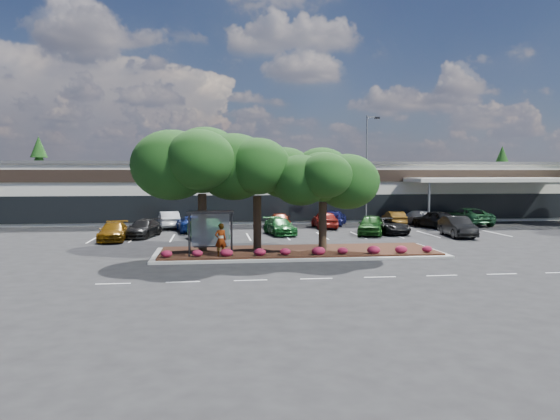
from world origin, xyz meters
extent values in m
plane|color=black|center=(0.00, 0.00, 0.00)|extent=(160.00, 160.00, 0.00)
cube|color=silver|center=(0.00, 34.00, 3.00)|extent=(80.00, 20.00, 6.00)
cube|color=#4C4C4E|center=(0.00, 34.00, 6.10)|extent=(80.40, 20.40, 0.30)
cube|color=black|center=(0.00, 23.95, 4.80)|extent=(80.00, 0.25, 1.20)
cube|color=black|center=(0.00, 23.95, 1.60)|extent=(60.00, 0.18, 2.60)
cube|color=red|center=(-6.00, 23.88, 4.80)|extent=(6.00, 0.12, 1.00)
cube|color=silver|center=(20.00, 21.50, 4.40)|extent=(16.00, 5.00, 0.40)
cylinder|color=slate|center=(13.00, 19.50, 2.10)|extent=(0.24, 0.24, 4.20)
cube|color=#9C9C97|center=(-2.00, 4.00, 0.07)|extent=(18.00, 6.00, 0.15)
cube|color=#3B1E15|center=(-2.00, 4.00, 0.20)|extent=(17.20, 5.20, 0.12)
cube|color=silver|center=(-12.00, -4.00, 0.01)|extent=(1.60, 0.12, 0.01)
cube|color=silver|center=(-8.80, -4.00, 0.01)|extent=(1.60, 0.12, 0.01)
cube|color=silver|center=(-5.60, -4.00, 0.01)|extent=(1.60, 0.12, 0.01)
cube|color=silver|center=(-2.40, -4.00, 0.01)|extent=(1.60, 0.12, 0.01)
cube|color=silver|center=(0.80, -4.00, 0.01)|extent=(1.60, 0.12, 0.01)
cube|color=silver|center=(4.00, -4.00, 0.01)|extent=(1.60, 0.12, 0.01)
cube|color=silver|center=(7.20, -4.00, 0.01)|extent=(1.60, 0.12, 0.01)
cube|color=silver|center=(10.40, -4.00, 0.01)|extent=(1.60, 0.12, 0.01)
cube|color=silver|center=(-16.50, 13.50, 0.01)|extent=(0.12, 5.00, 0.01)
cube|color=silver|center=(-13.50, 13.50, 0.01)|extent=(0.12, 5.00, 0.01)
cube|color=silver|center=(-10.50, 13.50, 0.01)|extent=(0.12, 5.00, 0.01)
cube|color=silver|center=(-7.50, 13.50, 0.01)|extent=(0.12, 5.00, 0.01)
cube|color=silver|center=(-4.50, 13.50, 0.01)|extent=(0.12, 5.00, 0.01)
cube|color=silver|center=(-1.50, 13.50, 0.01)|extent=(0.12, 5.00, 0.01)
cube|color=silver|center=(1.50, 13.50, 0.01)|extent=(0.12, 5.00, 0.01)
cube|color=silver|center=(4.50, 13.50, 0.01)|extent=(0.12, 5.00, 0.01)
cube|color=silver|center=(7.50, 13.50, 0.01)|extent=(0.12, 5.00, 0.01)
cube|color=silver|center=(10.50, 13.50, 0.01)|extent=(0.12, 5.00, 0.01)
cube|color=silver|center=(13.50, 13.50, 0.01)|extent=(0.12, 5.00, 0.01)
cube|color=silver|center=(16.50, 13.50, 0.01)|extent=(0.12, 5.00, 0.01)
cylinder|color=black|center=(-8.75, 3.45, 1.51)|extent=(0.08, 0.08, 2.50)
cylinder|color=black|center=(-6.25, 3.45, 1.51)|extent=(0.08, 0.08, 2.50)
cylinder|color=black|center=(-8.75, 2.15, 1.51)|extent=(0.08, 0.08, 2.50)
cylinder|color=black|center=(-6.25, 2.15, 1.51)|extent=(0.08, 0.08, 2.50)
cube|color=black|center=(-7.50, 2.80, 2.80)|extent=(2.75, 1.55, 0.10)
cube|color=silver|center=(-7.50, 3.45, 1.63)|extent=(2.30, 0.03, 2.00)
cube|color=black|center=(-7.50, 3.05, 0.71)|extent=(2.00, 0.35, 0.06)
cone|color=#0F3611|center=(-30.00, 46.00, 5.00)|extent=(4.40, 4.40, 10.00)
cone|color=#0F3611|center=(34.00, 44.00, 4.50)|extent=(3.96, 3.96, 9.00)
imported|color=#594C47|center=(-6.91, 2.06, 1.23)|extent=(0.80, 0.63, 1.93)
cube|color=#9C9C97|center=(6.87, 19.41, 0.20)|extent=(0.50, 0.50, 0.40)
cylinder|color=slate|center=(6.87, 19.41, 5.39)|extent=(0.14, 0.14, 9.98)
cube|color=slate|center=(7.30, 19.28, 10.23)|extent=(0.93, 0.47, 0.14)
cube|color=black|center=(7.78, 19.13, 10.16)|extent=(0.52, 0.42, 0.18)
imported|color=#744708|center=(-14.80, 12.39, 0.69)|extent=(2.08, 4.82, 1.38)
imported|color=black|center=(-12.86, 14.44, 0.69)|extent=(3.02, 5.06, 1.37)
imported|color=#184828|center=(-7.72, 12.01, 0.79)|extent=(3.34, 5.04, 1.57)
imported|color=#154F1E|center=(-1.83, 14.79, 0.68)|extent=(2.69, 4.97, 1.37)
imported|color=#1B4E17|center=(5.64, 13.72, 0.82)|extent=(3.53, 5.20, 1.64)
imported|color=black|center=(7.25, 14.32, 0.67)|extent=(3.19, 5.17, 1.34)
imported|color=black|center=(12.12, 11.54, 0.81)|extent=(2.19, 5.06, 1.62)
imported|color=silver|center=(-11.34, 21.19, 0.78)|extent=(2.42, 4.97, 1.57)
imported|color=navy|center=(-9.17, 17.91, 0.69)|extent=(3.02, 5.27, 1.39)
imported|color=maroon|center=(-1.19, 20.20, 0.68)|extent=(2.19, 4.81, 1.36)
imported|color=maroon|center=(2.96, 19.49, 0.78)|extent=(1.89, 4.61, 1.57)
imported|color=navy|center=(4.46, 22.22, 0.73)|extent=(3.65, 5.41, 1.46)
imported|color=brown|center=(10.22, 21.32, 0.69)|extent=(1.70, 4.29, 1.39)
imported|color=black|center=(13.15, 18.34, 0.83)|extent=(3.39, 5.22, 1.65)
imported|color=white|center=(12.72, 21.68, 0.70)|extent=(2.93, 5.15, 1.41)
imported|color=#1E4C2B|center=(17.37, 20.61, 0.84)|extent=(3.41, 6.31, 1.68)
camera|label=1|loc=(-7.45, -29.79, 5.19)|focal=35.00mm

